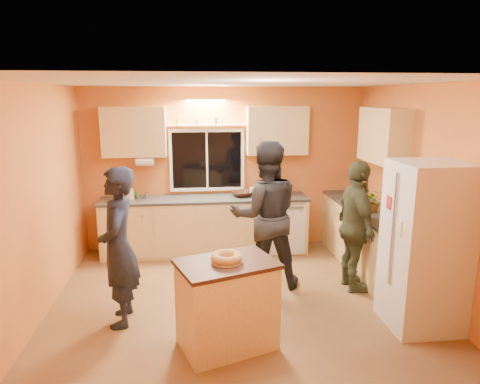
{
  "coord_description": "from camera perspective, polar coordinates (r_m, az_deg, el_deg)",
  "views": [
    {
      "loc": [
        -0.54,
        -4.83,
        2.44
      ],
      "look_at": [
        0.05,
        0.4,
        1.27
      ],
      "focal_mm": 32.0,
      "sensor_mm": 36.0,
      "label": 1
    }
  ],
  "objects": [
    {
      "name": "ground",
      "position": [
        5.44,
        -0.1,
        -14.12
      ],
      "size": [
        4.5,
        4.5,
        0.0
      ],
      "primitive_type": "plane",
      "color": "brown",
      "rests_on": "ground"
    },
    {
      "name": "room_shell",
      "position": [
        5.34,
        0.68,
        3.7
      ],
      "size": [
        4.54,
        4.04,
        2.61
      ],
      "color": "orange",
      "rests_on": "ground"
    },
    {
      "name": "back_counter",
      "position": [
        6.85,
        -1.57,
        -4.34
      ],
      "size": [
        4.23,
        0.62,
        0.9
      ],
      "color": "tan",
      "rests_on": "ground"
    },
    {
      "name": "right_counter",
      "position": [
        6.21,
        17.68,
        -6.76
      ],
      "size": [
        0.62,
        1.84,
        0.9
      ],
      "color": "tan",
      "rests_on": "ground"
    },
    {
      "name": "refrigerator",
      "position": [
        4.95,
        23.48,
        -6.67
      ],
      "size": [
        0.72,
        0.7,
        1.8
      ],
      "primitive_type": "cube",
      "color": "silver",
      "rests_on": "ground"
    },
    {
      "name": "island",
      "position": [
        4.34,
        -1.75,
        -14.69
      ],
      "size": [
        1.08,
        0.9,
        0.89
      ],
      "rotation": [
        0.0,
        0.0,
        0.34
      ],
      "color": "tan",
      "rests_on": "ground"
    },
    {
      "name": "bundt_pastry",
      "position": [
        4.14,
        -1.79,
        -8.72
      ],
      "size": [
        0.31,
        0.31,
        0.09
      ],
      "primitive_type": "torus",
      "color": "tan",
      "rests_on": "island"
    },
    {
      "name": "person_left",
      "position": [
        4.79,
        -15.9,
        -7.1
      ],
      "size": [
        0.45,
        0.65,
        1.74
      ],
      "primitive_type": "imported",
      "rotation": [
        0.0,
        0.0,
        -1.52
      ],
      "color": "black",
      "rests_on": "ground"
    },
    {
      "name": "person_center",
      "position": [
        5.5,
        3.4,
        -3.14
      ],
      "size": [
        0.93,
        0.73,
        1.91
      ],
      "primitive_type": "imported",
      "rotation": [
        0.0,
        0.0,
        3.15
      ],
      "color": "black",
      "rests_on": "ground"
    },
    {
      "name": "person_right",
      "position": [
        5.61,
        15.19,
        -4.48
      ],
      "size": [
        0.41,
        0.99,
        1.68
      ],
      "primitive_type": "imported",
      "rotation": [
        0.0,
        0.0,
        1.57
      ],
      "color": "#313723",
      "rests_on": "ground"
    },
    {
      "name": "mixing_bowl",
      "position": [
        6.78,
        0.34,
        -0.23
      ],
      "size": [
        0.4,
        0.4,
        0.08
      ],
      "primitive_type": "imported",
      "rotation": [
        0.0,
        0.0,
        0.22
      ],
      "color": "black",
      "rests_on": "back_counter"
    },
    {
      "name": "utensil_crock",
      "position": [
        6.77,
        -14.53,
        -0.27
      ],
      "size": [
        0.14,
        0.14,
        0.17
      ],
      "primitive_type": "cylinder",
      "color": "beige",
      "rests_on": "back_counter"
    },
    {
      "name": "potted_plant",
      "position": [
        6.11,
        17.4,
        -1.12
      ],
      "size": [
        0.32,
        0.29,
        0.31
      ],
      "primitive_type": "imported",
      "rotation": [
        0.0,
        0.0,
        -0.19
      ],
      "color": "gray",
      "rests_on": "right_counter"
    },
    {
      "name": "red_box",
      "position": [
        6.45,
        16.04,
        -1.45
      ],
      "size": [
        0.19,
        0.17,
        0.07
      ],
      "primitive_type": "cube",
      "rotation": [
        0.0,
        0.0,
        0.36
      ],
      "color": "#A5191F",
      "rests_on": "right_counter"
    }
  ]
}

